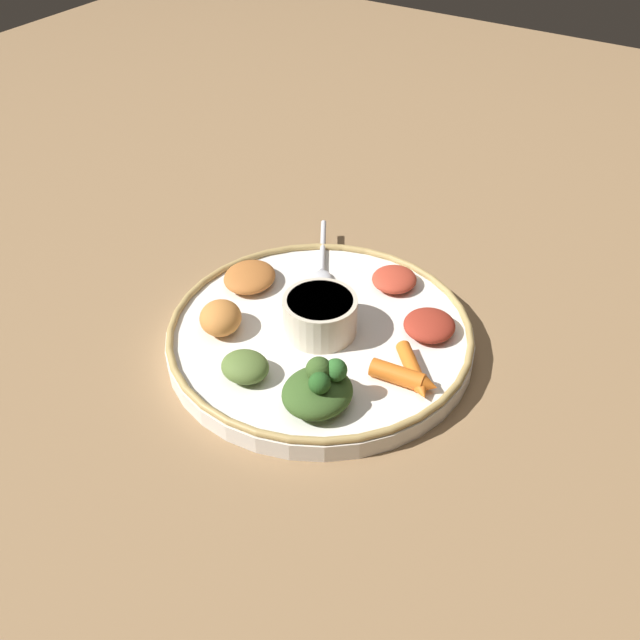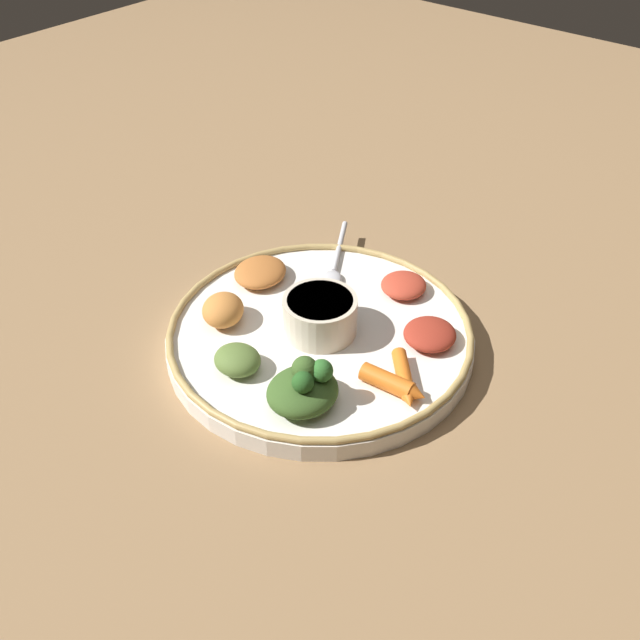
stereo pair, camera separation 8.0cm
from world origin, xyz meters
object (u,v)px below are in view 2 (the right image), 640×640
center_bowl (320,314)px  greens_pile (304,388)px  carrot_outer (404,378)px  spoon (335,264)px  carrot_near_spoon (392,384)px

center_bowl → greens_pile: greens_pile is taller
center_bowl → carrot_outer: 0.12m
spoon → carrot_near_spoon: bearing=-36.4°
carrot_near_spoon → carrot_outer: carrot_near_spoon is taller
spoon → carrot_near_spoon: size_ratio=1.85×
carrot_near_spoon → carrot_outer: 0.02m
spoon → carrot_near_spoon: 0.22m
greens_pile → carrot_outer: 0.11m
center_bowl → spoon: 0.13m
center_bowl → carrot_outer: center_bowl is taller
spoon → carrot_outer: carrot_outer is taller
spoon → carrot_near_spoon: carrot_near_spoon is taller
greens_pile → carrot_near_spoon: (0.06, 0.07, -0.01)m
spoon → carrot_outer: (0.18, -0.12, 0.00)m
center_bowl → carrot_outer: bearing=-5.0°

